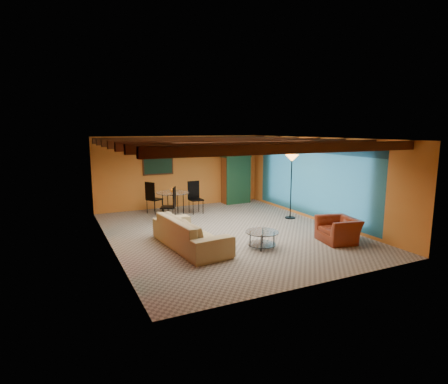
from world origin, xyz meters
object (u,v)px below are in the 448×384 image
coffee_table (262,239)px  potted_plant (236,151)px  sofa (190,232)px  floor_lamp (291,187)px  vase (172,180)px  armchair (338,230)px  armoire (236,180)px  dining_table (173,200)px

coffee_table → potted_plant: size_ratio=1.69×
sofa → floor_lamp: (4.08, 1.40, 0.69)m
coffee_table → floor_lamp: 3.45m
sofa → vase: size_ratio=13.73×
armchair → armoire: size_ratio=0.54×
armchair → floor_lamp: bearing=-178.7°
dining_table → potted_plant: 3.56m
armchair → dining_table: size_ratio=0.45×
dining_table → vase: vase is taller
potted_plant → vase: 3.33m
dining_table → armoire: bearing=20.8°
coffee_table → armoire: (2.03, 5.36, 0.71)m
potted_plant → sofa: bearing=-128.8°
armchair → dining_table: bearing=-137.0°
armchair → dining_table: dining_table is taller
armchair → potted_plant: bearing=-169.7°
coffee_table → dining_table: size_ratio=0.38×
coffee_table → dining_table: dining_table is taller
armchair → armoire: armoire is taller
dining_table → floor_lamp: 4.01m
floor_lamp → vase: (-3.46, 1.98, 0.18)m
vase → floor_lamp: bearing=-29.8°
armoire → potted_plant: size_ratio=3.72×
armoire → vase: armoire is taller
potted_plant → vase: (-3.01, -1.14, -0.85)m
sofa → dining_table: bearing=-16.0°
armoire → armchair: bearing=-92.1°
coffee_table → dining_table: 4.35m
dining_table → coffee_table: bearing=-77.0°
vase → coffee_table: bearing=-77.0°
coffee_table → vase: size_ratio=4.37×
sofa → potted_plant: 6.05m
floor_lamp → potted_plant: size_ratio=4.30×
armchair → vase: bearing=-137.0°
dining_table → floor_lamp: size_ratio=1.03×
armchair → armoire: (-0.05, 5.81, 0.60)m
floor_lamp → armchair: bearing=-98.5°
coffee_table → dining_table: (-0.98, 4.22, 0.36)m
dining_table → armoire: size_ratio=1.20×
dining_table → armchair: bearing=-56.8°
dining_table → floor_lamp: bearing=-29.8°
dining_table → floor_lamp: floor_lamp is taller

